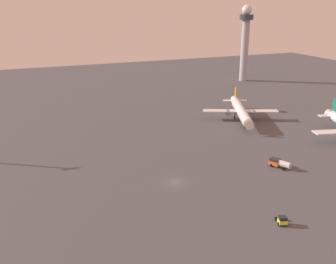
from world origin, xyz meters
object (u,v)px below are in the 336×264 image
airplane_mid_apron (241,111)px  pushback_tug (282,220)px  fuel_truck (279,163)px  control_tower (245,38)px

airplane_mid_apron → pushback_tug: size_ratio=10.58×
airplane_mid_apron → pushback_tug: (-33.84, -70.05, -2.69)m
fuel_truck → control_tower: bearing=37.4°
control_tower → airplane_mid_apron: (-45.74, -69.57, -21.26)m
airplane_mid_apron → control_tower: bearing=-99.9°
control_tower → pushback_tug: (-79.57, -139.62, -23.95)m
airplane_mid_apron → fuel_truck: (-15.28, -44.83, -2.39)m
airplane_mid_apron → fuel_truck: bearing=94.6°
control_tower → pushback_tug: size_ratio=12.54×
airplane_mid_apron → pushback_tug: 77.84m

